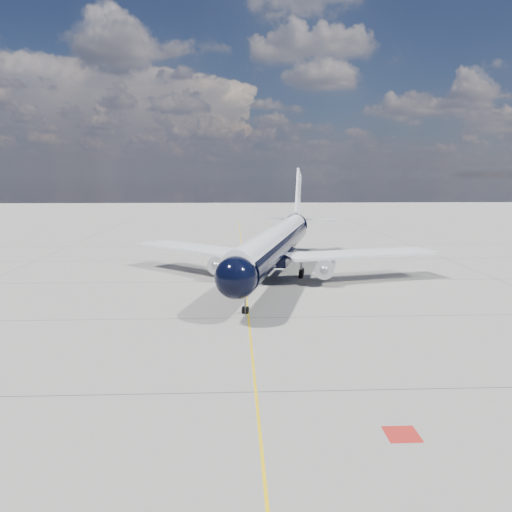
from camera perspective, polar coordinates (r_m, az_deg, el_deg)
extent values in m
plane|color=gray|center=(63.07, -1.38, -1.96)|extent=(320.00, 320.00, 0.00)
cube|color=#E2B30B|center=(58.18, -1.28, -2.92)|extent=(0.16, 160.00, 0.01)
cube|color=maroon|center=(26.30, 16.34, -18.96)|extent=(1.60, 1.60, 0.01)
cylinder|color=black|center=(59.09, 2.18, 1.17)|extent=(12.36, 35.65, 3.59)
sphere|color=black|center=(40.87, -2.30, -2.48)|extent=(4.36, 4.36, 3.59)
cone|color=black|center=(80.83, 4.85, 3.73)|extent=(5.11, 7.29, 3.59)
cylinder|color=white|center=(58.97, 2.19, 2.04)|extent=(12.06, 37.28, 2.80)
cube|color=black|center=(40.59, -2.37, -1.81)|extent=(2.48, 1.66, 0.52)
cube|color=white|center=(62.97, -6.53, 0.84)|extent=(16.58, 15.70, 0.30)
cube|color=white|center=(59.79, 11.81, 0.25)|extent=(18.73, 8.87, 0.30)
cube|color=black|center=(59.29, 2.17, -0.09)|extent=(6.18, 10.13, 0.94)
cylinder|color=silver|center=(58.92, -4.03, -0.77)|extent=(3.12, 4.73, 2.11)
cylinder|color=silver|center=(56.84, 7.96, -1.21)|extent=(3.12, 4.73, 2.11)
sphere|color=gray|center=(57.05, -4.58, -1.11)|extent=(1.26, 1.26, 1.04)
sphere|color=gray|center=(54.89, 7.81, -1.58)|extent=(1.26, 1.26, 1.04)
cube|color=white|center=(58.98, -3.99, -0.06)|extent=(0.95, 2.98, 1.04)
cube|color=white|center=(56.90, 7.99, -0.48)|extent=(0.95, 2.98, 1.04)
cube|color=white|center=(80.04, 4.85, 7.14)|extent=(1.78, 5.88, 8.05)
cube|color=white|center=(80.76, 4.85, 4.27)|extent=(12.64, 5.97, 0.21)
cylinder|color=gray|center=(44.63, -1.23, -5.14)|extent=(0.21, 0.21, 1.98)
cylinder|color=black|center=(44.89, -1.46, -6.17)|extent=(0.33, 0.68, 0.66)
cylinder|color=black|center=(44.80, -0.99, -6.20)|extent=(0.33, 0.68, 0.66)
cylinder|color=gray|center=(61.46, -0.39, -1.05)|extent=(0.30, 0.30, 1.79)
cylinder|color=gray|center=(60.49, 5.21, -1.25)|extent=(0.30, 0.30, 1.79)
cylinder|color=black|center=(61.10, -0.49, -1.83)|extent=(0.67, 1.11, 1.04)
cylinder|color=black|center=(62.10, -0.29, -1.65)|extent=(0.67, 1.11, 1.04)
cylinder|color=black|center=(60.12, 5.15, -2.05)|extent=(0.67, 1.11, 1.04)
cylinder|color=black|center=(61.13, 5.26, -1.86)|extent=(0.67, 1.11, 1.04)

